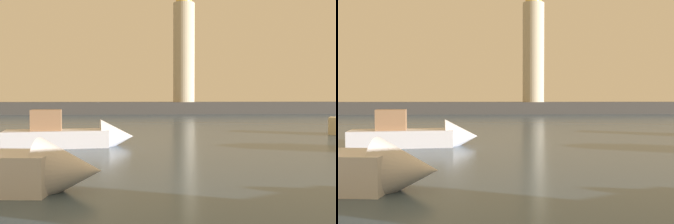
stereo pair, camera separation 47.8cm
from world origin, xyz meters
TOP-DOWN VIEW (x-y plane):
  - ground_plane at (0.00, 32.09)m, footprint 220.00×220.00m
  - breakwater at (0.00, 64.18)m, footprint 92.95×4.50m
  - lighthouse at (7.32, 64.18)m, footprint 3.38×3.38m
  - motorboat_3 at (-3.34, 22.40)m, footprint 7.31×3.01m

SIDE VIEW (x-z plane):
  - ground_plane at x=0.00m, z-range 0.00..0.00m
  - motorboat_3 at x=-3.34m, z-range -0.67..1.89m
  - breakwater at x=0.00m, z-range 0.00..1.89m
  - lighthouse at x=7.32m, z-range 1.39..20.34m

